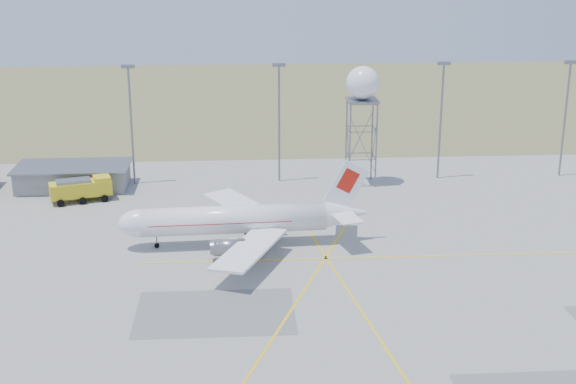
{
  "coord_description": "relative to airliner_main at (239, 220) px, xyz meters",
  "views": [
    {
      "loc": [
        -16.99,
        -67.69,
        40.63
      ],
      "look_at": [
        -10.13,
        40.0,
        6.19
      ],
      "focal_mm": 50.0,
      "sensor_mm": 36.0,
      "label": 1
    }
  ],
  "objects": [
    {
      "name": "mast_c",
      "position": [
        35.19,
        30.02,
        8.49
      ],
      "size": [
        2.2,
        0.5,
        20.5
      ],
      "color": "slate",
      "rests_on": "ground"
    },
    {
      "name": "mast_d",
      "position": [
        57.19,
        30.02,
        8.49
      ],
      "size": [
        2.2,
        0.5,
        20.5
      ],
      "color": "slate",
      "rests_on": "ground"
    },
    {
      "name": "fire_truck",
      "position": [
        -24.93,
        20.63,
        -1.73
      ],
      "size": [
        10.14,
        6.07,
        3.85
      ],
      "rotation": [
        0.0,
        0.0,
        0.3
      ],
      "color": "gold",
      "rests_on": "ground"
    },
    {
      "name": "grass_strip",
      "position": [
        17.19,
        104.02,
        -3.57
      ],
      "size": [
        400.0,
        120.0,
        0.03
      ],
      "primitive_type": "cube",
      "color": "olive",
      "rests_on": "ground"
    },
    {
      "name": "ground",
      "position": [
        17.19,
        -35.98,
        -3.58
      ],
      "size": [
        400.0,
        400.0,
        0.0
      ],
      "primitive_type": "plane",
      "color": "#A5A59F",
      "rests_on": "ground"
    },
    {
      "name": "mast_a",
      "position": [
        -17.81,
        30.02,
        8.49
      ],
      "size": [
        2.2,
        0.5,
        20.5
      ],
      "color": "slate",
      "rests_on": "ground"
    },
    {
      "name": "building_grey",
      "position": [
        -27.81,
        28.02,
        -1.61
      ],
      "size": [
        19.0,
        10.0,
        3.9
      ],
      "color": "gray",
      "rests_on": "ground"
    },
    {
      "name": "radar_tower",
      "position": [
        21.02,
        27.6,
        7.78
      ],
      "size": [
        5.59,
        5.59,
        20.24
      ],
      "color": "slate",
      "rests_on": "ground"
    },
    {
      "name": "mast_b",
      "position": [
        7.19,
        30.02,
        8.49
      ],
      "size": [
        2.2,
        0.5,
        20.5
      ],
      "color": "slate",
      "rests_on": "ground"
    },
    {
      "name": "airliner_main",
      "position": [
        0.0,
        0.0,
        0.0
      ],
      "size": [
        34.37,
        33.37,
        11.69
      ],
      "rotation": [
        0.0,
        0.0,
        3.19
      ],
      "color": "white",
      "rests_on": "ground"
    }
  ]
}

